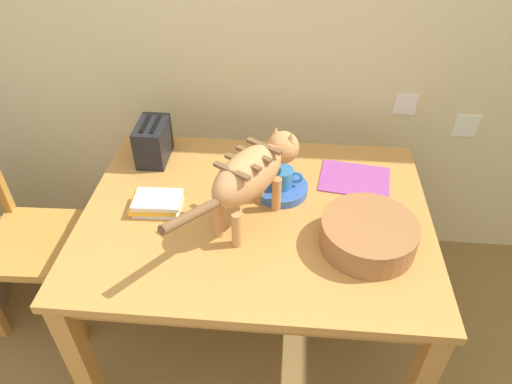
{
  "coord_description": "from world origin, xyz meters",
  "views": [
    {
      "loc": [
        0.11,
        -0.32,
        1.92
      ],
      "look_at": [
        -0.01,
        1.0,
        0.83
      ],
      "focal_mm": 32.88,
      "sensor_mm": 36.0,
      "label": 1
    }
  ],
  "objects_px": {
    "cat": "(253,172)",
    "wooden_chair_near": "(23,238)",
    "dining_table": "(256,228)",
    "magazine": "(355,179)",
    "book_stack": "(157,203)",
    "wicker_basket": "(368,234)",
    "toaster": "(153,141)",
    "saucer_bowl": "(281,189)",
    "coffee_mug": "(282,177)"
  },
  "relations": [
    {
      "from": "book_stack",
      "to": "toaster",
      "type": "xyz_separation_m",
      "value": [
        -0.09,
        0.33,
        0.06
      ]
    },
    {
      "from": "dining_table",
      "to": "toaster",
      "type": "relative_size",
      "value": 6.57
    },
    {
      "from": "dining_table",
      "to": "magazine",
      "type": "distance_m",
      "value": 0.46
    },
    {
      "from": "wooden_chair_near",
      "to": "book_stack",
      "type": "bearing_deg",
      "value": 82.22
    },
    {
      "from": "saucer_bowl",
      "to": "book_stack",
      "type": "xyz_separation_m",
      "value": [
        -0.47,
        -0.14,
        0.01
      ]
    },
    {
      "from": "book_stack",
      "to": "wicker_basket",
      "type": "relative_size",
      "value": 0.6
    },
    {
      "from": "book_stack",
      "to": "wicker_basket",
      "type": "height_order",
      "value": "wicker_basket"
    },
    {
      "from": "dining_table",
      "to": "wicker_basket",
      "type": "bearing_deg",
      "value": -19.05
    },
    {
      "from": "cat",
      "to": "wicker_basket",
      "type": "bearing_deg",
      "value": 16.19
    },
    {
      "from": "book_stack",
      "to": "cat",
      "type": "bearing_deg",
      "value": -1.8
    },
    {
      "from": "saucer_bowl",
      "to": "coffee_mug",
      "type": "xyz_separation_m",
      "value": [
        0.0,
        0.0,
        0.06
      ]
    },
    {
      "from": "saucer_bowl",
      "to": "toaster",
      "type": "height_order",
      "value": "toaster"
    },
    {
      "from": "magazine",
      "to": "saucer_bowl",
      "type": "bearing_deg",
      "value": -152.36
    },
    {
      "from": "cat",
      "to": "book_stack",
      "type": "height_order",
      "value": "cat"
    },
    {
      "from": "cat",
      "to": "saucer_bowl",
      "type": "height_order",
      "value": "cat"
    },
    {
      "from": "saucer_bowl",
      "to": "wooden_chair_near",
      "type": "xyz_separation_m",
      "value": [
        -1.13,
        -0.08,
        -0.3
      ]
    },
    {
      "from": "dining_table",
      "to": "magazine",
      "type": "xyz_separation_m",
      "value": [
        0.39,
        0.24,
        0.09
      ]
    },
    {
      "from": "magazine",
      "to": "toaster",
      "type": "bearing_deg",
      "value": -177.41
    },
    {
      "from": "dining_table",
      "to": "saucer_bowl",
      "type": "xyz_separation_m",
      "value": [
        0.09,
        0.13,
        0.1
      ]
    },
    {
      "from": "magazine",
      "to": "book_stack",
      "type": "distance_m",
      "value": 0.81
    },
    {
      "from": "dining_table",
      "to": "cat",
      "type": "distance_m",
      "value": 0.29
    },
    {
      "from": "magazine",
      "to": "wooden_chair_near",
      "type": "relative_size",
      "value": 0.3
    },
    {
      "from": "wicker_basket",
      "to": "wooden_chair_near",
      "type": "xyz_separation_m",
      "value": [
        -1.44,
        0.19,
        -0.34
      ]
    },
    {
      "from": "wicker_basket",
      "to": "wooden_chair_near",
      "type": "relative_size",
      "value": 0.36
    },
    {
      "from": "wooden_chair_near",
      "to": "wicker_basket",
      "type": "bearing_deg",
      "value": 80.43
    },
    {
      "from": "coffee_mug",
      "to": "wooden_chair_near",
      "type": "xyz_separation_m",
      "value": [
        -1.13,
        -0.08,
        -0.36
      ]
    },
    {
      "from": "saucer_bowl",
      "to": "wooden_chair_near",
      "type": "height_order",
      "value": "wooden_chair_near"
    },
    {
      "from": "cat",
      "to": "saucer_bowl",
      "type": "distance_m",
      "value": 0.26
    },
    {
      "from": "coffee_mug",
      "to": "wicker_basket",
      "type": "height_order",
      "value": "coffee_mug"
    },
    {
      "from": "magazine",
      "to": "dining_table",
      "type": "bearing_deg",
      "value": -140.44
    },
    {
      "from": "book_stack",
      "to": "wooden_chair_near",
      "type": "height_order",
      "value": "wooden_chair_near"
    },
    {
      "from": "cat",
      "to": "wooden_chair_near",
      "type": "xyz_separation_m",
      "value": [
        -1.03,
        0.08,
        -0.49
      ]
    },
    {
      "from": "wicker_basket",
      "to": "dining_table",
      "type": "bearing_deg",
      "value": 160.95
    },
    {
      "from": "magazine",
      "to": "wicker_basket",
      "type": "height_order",
      "value": "wicker_basket"
    },
    {
      "from": "cat",
      "to": "wooden_chair_near",
      "type": "height_order",
      "value": "cat"
    },
    {
      "from": "saucer_bowl",
      "to": "book_stack",
      "type": "relative_size",
      "value": 1.07
    },
    {
      "from": "cat",
      "to": "toaster",
      "type": "distance_m",
      "value": 0.59
    },
    {
      "from": "dining_table",
      "to": "coffee_mug",
      "type": "xyz_separation_m",
      "value": [
        0.09,
        0.13,
        0.16
      ]
    },
    {
      "from": "coffee_mug",
      "to": "magazine",
      "type": "relative_size",
      "value": 0.46
    },
    {
      "from": "toaster",
      "to": "magazine",
      "type": "bearing_deg",
      "value": -5.6
    },
    {
      "from": "wicker_basket",
      "to": "wooden_chair_near",
      "type": "height_order",
      "value": "wooden_chair_near"
    },
    {
      "from": "cat",
      "to": "book_stack",
      "type": "bearing_deg",
      "value": -150.01
    },
    {
      "from": "toaster",
      "to": "wicker_basket",
      "type": "bearing_deg",
      "value": -27.84
    },
    {
      "from": "cat",
      "to": "wooden_chair_near",
      "type": "bearing_deg",
      "value": -152.63
    },
    {
      "from": "toaster",
      "to": "wooden_chair_near",
      "type": "height_order",
      "value": "wooden_chair_near"
    },
    {
      "from": "magazine",
      "to": "book_stack",
      "type": "height_order",
      "value": "book_stack"
    },
    {
      "from": "wooden_chair_near",
      "to": "dining_table",
      "type": "bearing_deg",
      "value": 85.05
    },
    {
      "from": "dining_table",
      "to": "coffee_mug",
      "type": "height_order",
      "value": "coffee_mug"
    },
    {
      "from": "toaster",
      "to": "wooden_chair_near",
      "type": "xyz_separation_m",
      "value": [
        -0.57,
        -0.27,
        -0.37
      ]
    },
    {
      "from": "coffee_mug",
      "to": "magazine",
      "type": "xyz_separation_m",
      "value": [
        0.3,
        0.11,
        -0.07
      ]
    }
  ]
}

